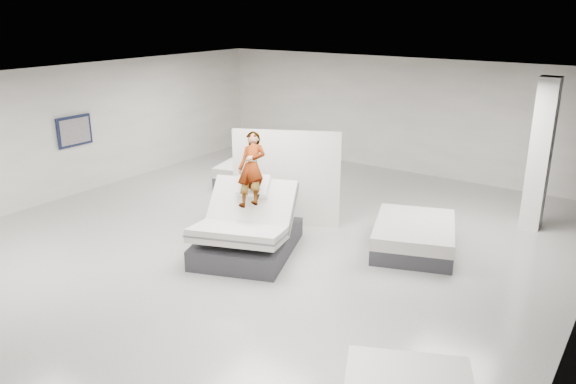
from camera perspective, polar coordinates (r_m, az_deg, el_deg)
The scene contains 9 objects.
room at distance 10.21m, azimuth -3.60°, elevation 1.75°, with size 14.00×14.04×3.20m.
hero_bed at distance 10.72m, azimuth -4.17°, elevation -4.10°, with size 2.31×2.63×1.43m.
person at distance 10.72m, azimuth -3.71°, elevation 1.00°, with size 0.56×0.37×1.54m, color slate.
remote at distance 10.39m, azimuth -3.13°, elevation -0.51°, with size 0.05×0.14×0.03m, color black.
divider_panel at distance 11.90m, azimuth -0.18°, elevation 1.37°, with size 2.28×0.10×2.08m, color white.
flat_bed_right_far at distance 11.19m, azimuth 12.67°, elevation -4.40°, with size 2.04×2.35×0.54m.
flat_bed_left_far at distance 14.77m, azimuth -2.66°, elevation 1.71°, with size 2.43×2.05×0.58m.
column at distance 12.70m, azimuth 24.24°, elevation 3.46°, with size 0.40×0.40×3.20m, color white.
wall_poster at distance 14.81m, azimuth -20.87°, elevation 5.81°, with size 0.06×0.95×0.75m.
Camera 1 is at (6.06, -7.69, 4.51)m, focal length 35.00 mm.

